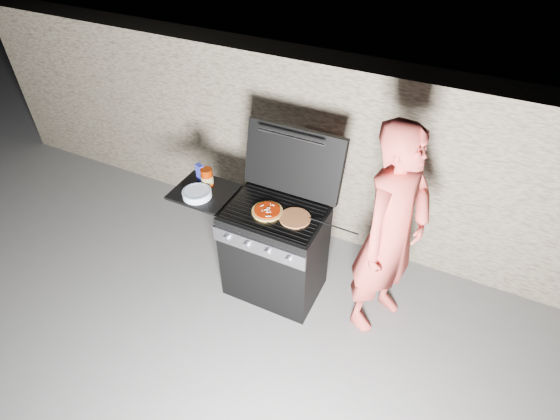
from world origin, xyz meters
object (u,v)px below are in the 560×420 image
at_px(gas_grill, 249,243).
at_px(pizza_topped, 267,211).
at_px(person, 391,235).
at_px(sauce_jar, 207,177).

distance_m(gas_grill, pizza_topped, 0.51).
xyz_separation_m(pizza_topped, person, (0.96, 0.15, 0.00)).
xyz_separation_m(gas_grill, person, (1.16, 0.12, 0.47)).
bearing_deg(person, sauce_jar, 114.50).
height_order(gas_grill, person, person).
height_order(gas_grill, sauce_jar, sauce_jar).
distance_m(sauce_jar, person, 1.60).
relative_size(pizza_topped, sauce_jar, 1.58).
xyz_separation_m(sauce_jar, person, (1.60, 0.03, -0.05)).
bearing_deg(person, pizza_topped, 122.22).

